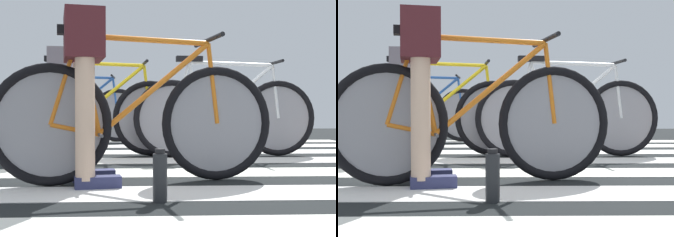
% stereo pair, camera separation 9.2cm
% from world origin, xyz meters
% --- Properties ---
extents(ground, '(18.00, 14.00, 0.02)m').
position_xyz_m(ground, '(0.00, 0.00, 0.01)').
color(ground, black).
extents(crosswalk_markings, '(5.37, 6.52, 0.00)m').
position_xyz_m(crosswalk_markings, '(0.02, 0.05, 0.02)').
color(crosswalk_markings, silver).
rests_on(crosswalk_markings, ground).
extents(bicycle_1_of_4, '(1.71, 0.56, 0.93)m').
position_xyz_m(bicycle_1_of_4, '(-0.09, -0.37, 0.41)').
color(bicycle_1_of_4, black).
rests_on(bicycle_1_of_4, ground).
extents(cyclist_1_of_4, '(0.38, 0.45, 1.02)m').
position_xyz_m(cyclist_1_of_4, '(-0.39, -0.43, 0.68)').
color(cyclist_1_of_4, beige).
rests_on(cyclist_1_of_4, ground).
extents(bicycle_2_of_4, '(1.73, 0.52, 0.93)m').
position_xyz_m(bicycle_2_of_4, '(0.71, 1.13, 0.41)').
color(bicycle_2_of_4, black).
rests_on(bicycle_2_of_4, ground).
extents(bicycle_3_of_4, '(1.73, 0.52, 0.93)m').
position_xyz_m(bicycle_3_of_4, '(-0.50, 1.20, 0.41)').
color(bicycle_3_of_4, black).
rests_on(bicycle_3_of_4, ground).
extents(cyclist_3_of_4, '(0.35, 0.43, 1.00)m').
position_xyz_m(cyclist_3_of_4, '(-0.81, 1.16, 0.67)').
color(cyclist_3_of_4, '#A87A5B').
rests_on(cyclist_3_of_4, ground).
extents(bicycle_4_of_4, '(1.74, 0.52, 0.93)m').
position_xyz_m(bicycle_4_of_4, '(-0.93, 3.11, 0.41)').
color(bicycle_4_of_4, black).
rests_on(bicycle_4_of_4, ground).
extents(cyclist_4_of_4, '(0.31, 0.41, 1.00)m').
position_xyz_m(cyclist_4_of_4, '(-1.24, 3.11, 0.67)').
color(cyclist_4_of_4, brown).
rests_on(cyclist_4_of_4, ground).
extents(water_bottle, '(0.07, 0.07, 0.26)m').
position_xyz_m(water_bottle, '(0.04, -0.95, 0.14)').
color(water_bottle, '#25272A').
rests_on(water_bottle, ground).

